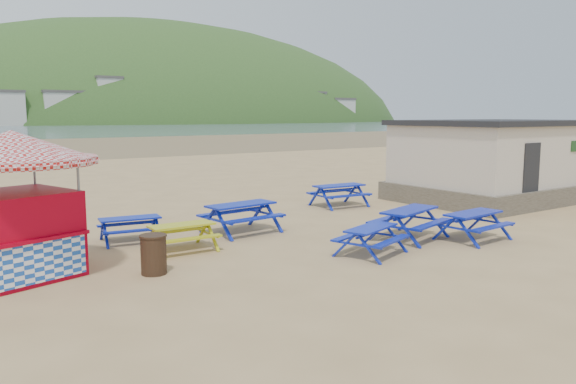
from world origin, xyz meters
TOP-DOWN VIEW (x-y plane):
  - ground at (0.00, 0.00)m, footprint 400.00×400.00m
  - picnic_table_blue_a at (-4.00, 1.89)m, footprint 1.74×1.48m
  - picnic_table_blue_b at (-0.98, 1.22)m, footprint 2.16×1.81m
  - picnic_table_blue_c at (4.32, 3.19)m, footprint 2.01×1.66m
  - picnic_table_blue_d at (2.37, -2.11)m, footprint 2.31×2.05m
  - picnic_table_blue_e at (3.68, -3.18)m, footprint 1.90×1.58m
  - picnic_table_blue_f at (8.33, -0.19)m, footprint 2.22×2.08m
  - picnic_table_yellow at (-3.29, 0.18)m, footprint 1.62×1.32m
  - ice_cream_kiosk at (-7.03, -0.00)m, footprint 4.25×4.25m
  - litter_bin at (-4.64, -1.39)m, footprint 0.58×0.58m
  - amenity_block at (10.50, 1.00)m, footprint 7.40×5.40m
  - headland_town at (90.00, 229.68)m, footprint 264.00×144.00m
  - picnic_table_blue_g at (0.30, -2.79)m, footprint 1.96×1.76m

SIDE VIEW (x-z plane):
  - headland_town at x=90.00m, z-range -63.91..44.09m
  - ground at x=0.00m, z-range 0.00..0.00m
  - picnic_table_blue_a at x=-4.00m, z-range 0.00..0.66m
  - picnic_table_yellow at x=-3.29m, z-range 0.00..0.67m
  - picnic_table_blue_g at x=0.30m, z-range 0.00..0.68m
  - picnic_table_blue_f at x=8.33m, z-range 0.00..0.74m
  - picnic_table_blue_e at x=3.68m, z-range 0.00..0.75m
  - picnic_table_blue_c at x=4.32m, z-range 0.00..0.80m
  - picnic_table_blue_d at x=2.37m, z-range 0.00..0.82m
  - picnic_table_blue_b at x=-0.98m, z-range 0.00..0.84m
  - litter_bin at x=-4.64m, z-range 0.01..0.86m
  - amenity_block at x=10.50m, z-range -0.01..3.14m
  - ice_cream_kiosk at x=-7.03m, z-range 0.40..3.45m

